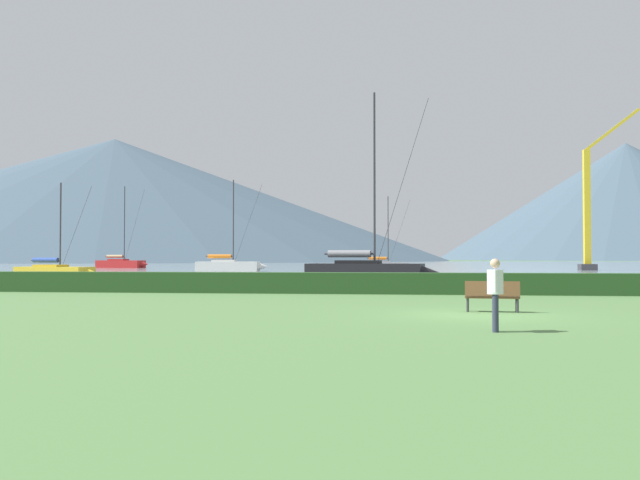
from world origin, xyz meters
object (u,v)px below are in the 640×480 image
(sailboat_slip_2, at_px, (121,263))
(sailboat_slip_4, at_px, (367,270))
(sailboat_slip_5, at_px, (55,272))
(dock_crane, at_px, (589,215))
(sailboat_slip_6, at_px, (385,265))
(person_seated_viewer, at_px, (495,289))
(sailboat_slip_0, at_px, (229,265))
(park_bench_under_tree, at_px, (492,295))

(sailboat_slip_2, xyz_separation_m, sailboat_slip_4, (41.48, -54.46, 0.04))
(sailboat_slip_5, xyz_separation_m, dock_crane, (50.32, 41.26, 6.58))
(sailboat_slip_6, xyz_separation_m, person_seated_viewer, (4.47, -75.27, 0.36))
(person_seated_viewer, relative_size, dock_crane, 0.08)
(sailboat_slip_0, relative_size, sailboat_slip_2, 0.85)
(sailboat_slip_4, distance_m, sailboat_slip_6, 44.78)
(sailboat_slip_2, bearing_deg, sailboat_slip_4, -43.55)
(sailboat_slip_4, height_order, sailboat_slip_5, sailboat_slip_4)
(sailboat_slip_0, xyz_separation_m, sailboat_slip_2, (-23.48, 23.11, 0.03))
(sailboat_slip_6, xyz_separation_m, dock_crane, (26.28, -1.09, 6.54))
(sailboat_slip_0, xyz_separation_m, person_seated_viewer, (22.53, -61.84, 0.27))
(sailboat_slip_2, distance_m, person_seated_viewer, 96.61)
(park_bench_under_tree, bearing_deg, sailboat_slip_6, 99.70)
(sailboat_slip_4, relative_size, dock_crane, 0.63)
(person_seated_viewer, bearing_deg, dock_crane, 80.10)
(sailboat_slip_2, xyz_separation_m, dock_crane, (67.82, -10.77, 6.41))
(sailboat_slip_5, distance_m, park_bench_under_tree, 40.02)
(sailboat_slip_2, relative_size, sailboat_slip_5, 1.74)
(sailboat_slip_2, xyz_separation_m, sailboat_slip_5, (17.49, -52.03, -0.17))
(sailboat_slip_2, relative_size, sailboat_slip_4, 0.99)
(sailboat_slip_2, bearing_deg, dock_crane, 0.13)
(sailboat_slip_4, xyz_separation_m, dock_crane, (26.33, 43.69, 6.38))
(sailboat_slip_6, distance_m, person_seated_viewer, 75.40)
(sailboat_slip_5, bearing_deg, dock_crane, 50.38)
(sailboat_slip_6, bearing_deg, sailboat_slip_2, 163.83)
(dock_crane, bearing_deg, park_bench_under_tree, -107.12)
(dock_crane, bearing_deg, sailboat_slip_4, -121.08)
(sailboat_slip_5, xyz_separation_m, park_bench_under_tree, (29.16, -27.41, -0.04))
(park_bench_under_tree, height_order, dock_crane, dock_crane)
(sailboat_slip_0, xyz_separation_m, dock_crane, (44.34, 12.34, 6.44))
(sailboat_slip_6, bearing_deg, person_seated_viewer, -89.64)
(sailboat_slip_4, distance_m, dock_crane, 51.41)
(sailboat_slip_0, bearing_deg, sailboat_slip_4, -62.60)
(sailboat_slip_2, distance_m, sailboat_slip_4, 68.46)
(sailboat_slip_4, height_order, park_bench_under_tree, sailboat_slip_4)
(sailboat_slip_2, relative_size, person_seated_viewer, 7.78)
(person_seated_viewer, bearing_deg, park_bench_under_tree, 89.80)
(sailboat_slip_4, bearing_deg, person_seated_viewer, -72.43)
(sailboat_slip_2, height_order, dock_crane, dock_crane)
(sailboat_slip_5, distance_m, dock_crane, 65.40)
(dock_crane, bearing_deg, sailboat_slip_6, 177.63)
(sailboat_slip_0, distance_m, sailboat_slip_2, 32.94)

